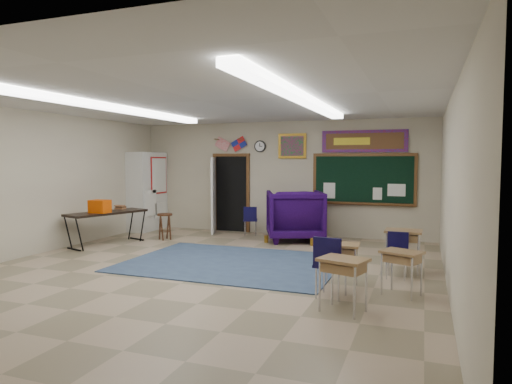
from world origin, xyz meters
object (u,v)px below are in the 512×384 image
(wingback_armchair, at_px, (295,215))
(student_desk_front_right, at_px, (403,249))
(student_desk_front_left, at_px, (340,263))
(wooden_stool, at_px, (165,226))
(folding_table, at_px, (107,227))

(wingback_armchair, bearing_deg, student_desk_front_right, 115.30)
(student_desk_front_left, distance_m, wooden_stool, 5.55)
(student_desk_front_left, bearing_deg, wooden_stool, 146.88)
(wingback_armchair, relative_size, wooden_stool, 2.10)
(wingback_armchair, height_order, student_desk_front_left, wingback_armchair)
(wingback_armchair, xyz_separation_m, wooden_stool, (-3.06, -1.02, -0.29))
(student_desk_front_left, xyz_separation_m, wooden_stool, (-4.83, 2.73, -0.05))
(wingback_armchair, distance_m, student_desk_front_left, 4.16)
(wingback_armchair, height_order, wooden_stool, wingback_armchair)
(wooden_stool, bearing_deg, student_desk_front_left, -29.47)
(wingback_armchair, bearing_deg, wooden_stool, -3.79)
(student_desk_front_right, bearing_deg, student_desk_front_left, -121.89)
(folding_table, bearing_deg, wingback_armchair, 45.72)
(student_desk_front_left, distance_m, student_desk_front_right, 1.60)
(folding_table, relative_size, wooden_stool, 3.05)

